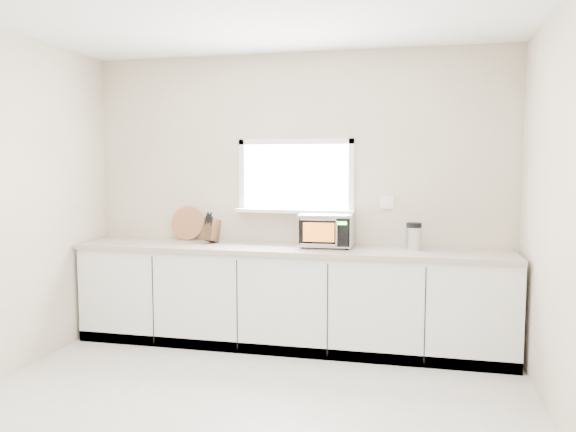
% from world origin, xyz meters
% --- Properties ---
extents(ground, '(4.00, 4.00, 0.00)m').
position_xyz_m(ground, '(0.00, 0.00, 0.00)').
color(ground, beige).
rests_on(ground, ground).
extents(back_wall, '(4.00, 0.17, 2.70)m').
position_xyz_m(back_wall, '(0.00, 2.00, 1.36)').
color(back_wall, beige).
rests_on(back_wall, ground).
extents(cabinets, '(3.92, 0.60, 0.88)m').
position_xyz_m(cabinets, '(0.00, 1.70, 0.44)').
color(cabinets, white).
rests_on(cabinets, ground).
extents(countertop, '(3.92, 0.64, 0.04)m').
position_xyz_m(countertop, '(0.00, 1.69, 0.90)').
color(countertop, '#B3A694').
rests_on(countertop, cabinets).
extents(microwave, '(0.47, 0.40, 0.30)m').
position_xyz_m(microwave, '(0.33, 1.78, 1.08)').
color(microwave, black).
rests_on(microwave, countertop).
extents(knife_block, '(0.13, 0.22, 0.30)m').
position_xyz_m(knife_block, '(-0.77, 1.79, 1.05)').
color(knife_block, '#482E19').
rests_on(knife_block, countertop).
extents(cutting_board, '(0.33, 0.08, 0.33)m').
position_xyz_m(cutting_board, '(-1.08, 1.94, 1.09)').
color(cutting_board, '#AF6E43').
rests_on(cutting_board, countertop).
extents(coffee_grinder, '(0.16, 0.16, 0.24)m').
position_xyz_m(coffee_grinder, '(1.10, 1.78, 1.04)').
color(coffee_grinder, '#BABDC2').
rests_on(coffee_grinder, countertop).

